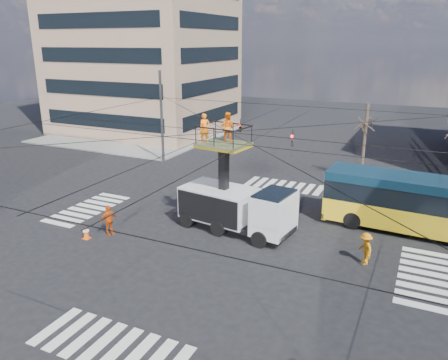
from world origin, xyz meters
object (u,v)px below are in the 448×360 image
(city_bus, at_px, (435,206))
(flagger, at_px, (365,249))
(worker_ground, at_px, (109,220))
(utility_truck, at_px, (236,195))
(traffic_cone, at_px, (86,233))

(city_bus, distance_m, flagger, 5.86)
(city_bus, height_order, worker_ground, city_bus)
(city_bus, bearing_deg, worker_ground, -151.76)
(utility_truck, distance_m, traffic_cone, 8.47)
(worker_ground, distance_m, flagger, 13.62)
(traffic_cone, relative_size, flagger, 0.44)
(city_bus, relative_size, flagger, 7.43)
(city_bus, xyz_separation_m, worker_ground, (-16.26, -7.63, -0.85))
(traffic_cone, distance_m, worker_ground, 1.36)
(city_bus, xyz_separation_m, traffic_cone, (-17.07, -8.58, -1.37))
(traffic_cone, height_order, flagger, flagger)
(worker_ground, bearing_deg, traffic_cone, 161.66)
(city_bus, relative_size, worker_ground, 6.85)
(utility_truck, xyz_separation_m, city_bus, (10.14, 4.05, -0.40))
(utility_truck, distance_m, worker_ground, 7.20)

